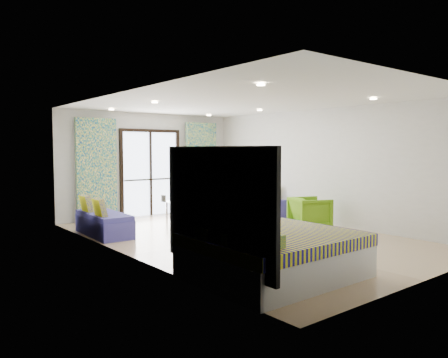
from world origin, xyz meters
TOP-DOWN VIEW (x-y plane):
  - floor at (0.00, 0.00)m, footprint 5.00×7.50m
  - ceiling at (0.00, 0.00)m, footprint 5.00×7.50m
  - wall_back at (0.00, 3.75)m, footprint 5.00×0.01m
  - wall_front at (0.00, -3.75)m, footprint 5.00×0.01m
  - wall_left at (-2.50, 0.00)m, footprint 0.01×7.50m
  - wall_right at (2.50, 0.00)m, footprint 0.01×7.50m
  - balcony_door at (0.00, 3.72)m, footprint 1.76×0.08m
  - balcony_rail at (0.00, 3.73)m, footprint 1.52×0.03m
  - curtain_left at (-1.55, 3.57)m, footprint 1.00×0.10m
  - curtain_right at (1.55, 3.57)m, footprint 1.00×0.10m
  - downlight_a at (-1.40, -2.00)m, footprint 0.12×0.12m
  - downlight_b at (1.40, -2.00)m, footprint 0.12×0.12m
  - downlight_c at (-1.40, 1.00)m, footprint 0.12×0.12m
  - downlight_d at (1.40, 1.00)m, footprint 0.12×0.12m
  - downlight_e at (-1.40, 3.00)m, footprint 0.12×0.12m
  - downlight_f at (1.40, 3.00)m, footprint 0.12×0.12m
  - headboard at (-2.46, -2.35)m, footprint 0.06×2.10m
  - switch_plate at (-2.47, -1.10)m, footprint 0.02×0.10m
  - bed at (-1.48, -2.35)m, footprint 2.20×1.80m
  - daybed_left at (-2.11, 1.91)m, footprint 0.70×1.67m
  - daybed_right at (2.11, 1.87)m, footprint 0.78×1.69m
  - coffee_table at (0.20, 2.54)m, footprint 0.86×0.86m
  - vase at (0.17, 2.46)m, footprint 0.19×0.19m
  - armchair at (1.75, -0.27)m, footprint 0.93×0.96m

SIDE VIEW (x-z plane):
  - floor at x=0.00m, z-range -0.01..0.01m
  - daybed_right at x=2.11m, z-range -0.15..0.66m
  - daybed_left at x=-2.11m, z-range -0.15..0.66m
  - bed at x=-1.48m, z-range -0.06..0.70m
  - armchair at x=1.75m, z-range 0.00..0.77m
  - coffee_table at x=0.20m, z-range 0.01..0.80m
  - vase at x=0.17m, z-range 0.46..0.62m
  - balcony_rail at x=0.00m, z-range 0.93..0.97m
  - headboard at x=-2.46m, z-range 0.30..1.80m
  - switch_plate at x=-2.47m, z-range 1.00..1.10m
  - curtain_left at x=-1.55m, z-range 0.00..2.50m
  - curtain_right at x=1.55m, z-range 0.00..2.50m
  - balcony_door at x=0.00m, z-range 0.12..2.40m
  - wall_back at x=0.00m, z-range 0.00..2.70m
  - wall_front at x=0.00m, z-range 0.00..2.70m
  - wall_left at x=-2.50m, z-range 0.00..2.70m
  - wall_right at x=2.50m, z-range 0.00..2.70m
  - downlight_a at x=-1.40m, z-range 2.66..2.68m
  - downlight_b at x=1.40m, z-range 2.66..2.68m
  - downlight_c at x=-1.40m, z-range 2.66..2.68m
  - downlight_d at x=1.40m, z-range 2.66..2.68m
  - downlight_e at x=-1.40m, z-range 2.66..2.68m
  - downlight_f at x=1.40m, z-range 2.66..2.68m
  - ceiling at x=0.00m, z-range 2.70..2.71m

